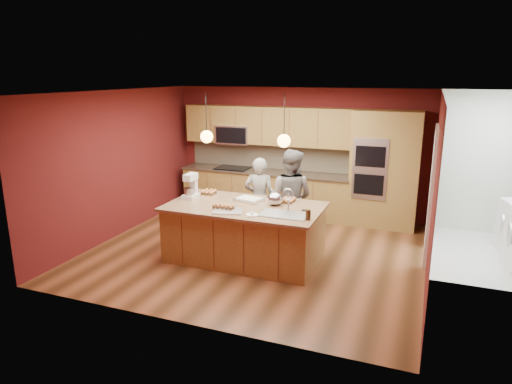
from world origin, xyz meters
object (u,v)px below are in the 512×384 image
at_px(person_right, 290,197).
at_px(mixing_bowl, 275,199).
at_px(person_left, 259,199).
at_px(island, 245,232).
at_px(stand_mixer, 191,188).

bearing_deg(person_right, mixing_bowl, 93.57).
bearing_deg(person_left, person_right, 168.01).
relative_size(island, person_left, 1.63).
xyz_separation_m(person_left, mixing_bowl, (0.55, -0.76, 0.26)).
distance_m(person_right, stand_mixer, 1.75).
height_order(person_right, stand_mixer, person_right).
relative_size(person_left, stand_mixer, 3.64).
height_order(person_left, stand_mixer, person_left).
distance_m(island, stand_mixer, 1.22).
bearing_deg(island, person_right, 63.95).
relative_size(island, person_right, 1.46).
height_order(island, person_left, person_left).
bearing_deg(person_right, stand_mixer, 35.27).
bearing_deg(stand_mixer, person_left, 42.17).
xyz_separation_m(person_left, stand_mixer, (-0.93, -0.86, 0.33)).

